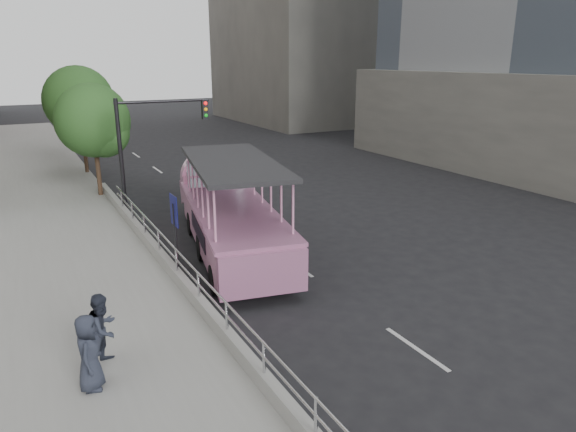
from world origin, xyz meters
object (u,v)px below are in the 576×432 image
object	(u,v)px
traffic_signal	(147,137)
street_tree_near	(95,123)
pedestrian_far	(89,353)
street_tree_far	(81,104)
pedestrian_mid	(103,329)
car	(233,197)
parking_sign	(175,230)
duck_boat	(227,212)

from	to	relation	value
traffic_signal	street_tree_near	size ratio (longest dim) A/B	0.91
pedestrian_far	street_tree_near	distance (m)	16.71
street_tree_near	street_tree_far	xyz separation A→B (m)	(0.20, 6.00, 0.49)
traffic_signal	pedestrian_mid	bearing A→B (deg)	-108.85
pedestrian_far	street_tree_far	size ratio (longest dim) A/B	0.25
car	parking_sign	bearing A→B (deg)	-101.48
pedestrian_far	car	bearing A→B (deg)	-14.87
pedestrian_mid	duck_boat	bearing A→B (deg)	-0.66
pedestrian_mid	street_tree_near	world-z (taller)	street_tree_near
pedestrian_far	duck_boat	bearing A→B (deg)	-19.54
pedestrian_mid	street_tree_far	bearing A→B (deg)	32.61
pedestrian_mid	street_tree_near	bearing A→B (deg)	30.59
parking_sign	duck_boat	bearing A→B (deg)	43.97
car	parking_sign	distance (m)	8.50
street_tree_near	street_tree_far	world-z (taller)	street_tree_far
pedestrian_mid	parking_sign	size ratio (longest dim) A/B	0.57
duck_boat	parking_sign	size ratio (longest dim) A/B	3.74
duck_boat	street_tree_far	size ratio (longest dim) A/B	1.69
street_tree_near	street_tree_far	bearing A→B (deg)	88.09
traffic_signal	street_tree_near	distance (m)	3.80
duck_boat	pedestrian_far	distance (m)	9.42
duck_boat	street_tree_far	world-z (taller)	street_tree_far
parking_sign	street_tree_far	size ratio (longest dim) A/B	0.45
car	street_tree_far	bearing A→B (deg)	137.56
duck_boat	traffic_signal	distance (m)	6.10
traffic_signal	street_tree_far	size ratio (longest dim) A/B	0.81
pedestrian_mid	parking_sign	distance (m)	4.82
parking_sign	traffic_signal	world-z (taller)	traffic_signal
pedestrian_mid	pedestrian_far	distance (m)	0.91
duck_boat	traffic_signal	xyz separation A→B (m)	(-1.44, 5.51, 2.19)
car	traffic_signal	distance (m)	4.67
duck_boat	pedestrian_far	xyz separation A→B (m)	(-5.95, -7.30, -0.19)
car	street_tree_near	size ratio (longest dim) A/B	0.63
parking_sign	traffic_signal	xyz separation A→B (m)	(1.29, 8.14, 1.68)
duck_boat	pedestrian_far	bearing A→B (deg)	-129.19
duck_boat	street_tree_near	world-z (taller)	street_tree_near
parking_sign	street_tree_near	distance (m)	11.75
traffic_signal	street_tree_far	bearing A→B (deg)	98.43
duck_boat	street_tree_far	xyz separation A→B (m)	(-2.84, 14.94, 3.00)
pedestrian_far	parking_sign	world-z (taller)	parking_sign
parking_sign	traffic_signal	size ratio (longest dim) A/B	0.56
car	traffic_signal	bearing A→B (deg)	-176.21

